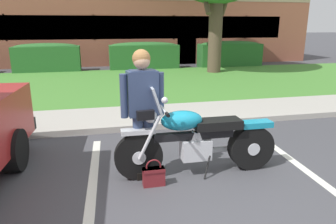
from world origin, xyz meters
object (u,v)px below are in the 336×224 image
(rider_person, at_px, (143,105))
(brick_building, at_px, (94,28))
(motorcycle, at_px, (203,139))
(hedge_right, at_px, (230,53))
(hedge_center_right, at_px, (144,55))
(handbag, at_px, (154,175))
(hedge_center_left, at_px, (47,57))

(rider_person, relative_size, brick_building, 0.07)
(motorcycle, height_order, hedge_right, motorcycle)
(rider_person, height_order, brick_building, brick_building)
(motorcycle, height_order, hedge_center_right, motorcycle)
(hedge_right, height_order, brick_building, brick_building)
(handbag, distance_m, hedge_center_left, 11.10)
(handbag, relative_size, hedge_center_right, 0.12)
(handbag, relative_size, brick_building, 0.02)
(hedge_right, bearing_deg, hedge_center_left, 180.00)
(brick_building, bearing_deg, hedge_center_right, -71.05)
(hedge_center_left, height_order, hedge_center_right, same)
(hedge_right, xyz_separation_m, brick_building, (-6.33, 6.26, 1.14))
(hedge_center_left, bearing_deg, rider_person, -75.94)
(rider_person, distance_m, hedge_center_right, 10.58)
(hedge_center_right, bearing_deg, hedge_right, 0.00)
(rider_person, height_order, hedge_center_left, rider_person)
(hedge_center_right, xyz_separation_m, brick_building, (-2.15, 6.26, 1.14))
(motorcycle, xyz_separation_m, handbag, (-0.72, -0.22, -0.34))
(hedge_right, bearing_deg, brick_building, 135.31)
(rider_person, relative_size, hedge_center_left, 0.62)
(rider_person, xyz_separation_m, hedge_right, (5.75, 10.45, -0.34))
(hedge_center_right, bearing_deg, motorcycle, -94.15)
(rider_person, distance_m, brick_building, 16.75)
(hedge_right, relative_size, brick_building, 0.13)
(motorcycle, bearing_deg, hedge_center_right, 85.85)
(brick_building, bearing_deg, hedge_center_left, -107.96)
(hedge_right, bearing_deg, rider_person, -118.80)
(motorcycle, height_order, rider_person, rider_person)
(hedge_center_right, bearing_deg, handbag, -97.86)
(hedge_center_right, distance_m, hedge_right, 4.18)
(motorcycle, height_order, brick_building, brick_building)
(hedge_center_left, xyz_separation_m, hedge_right, (8.36, 0.00, -0.00))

